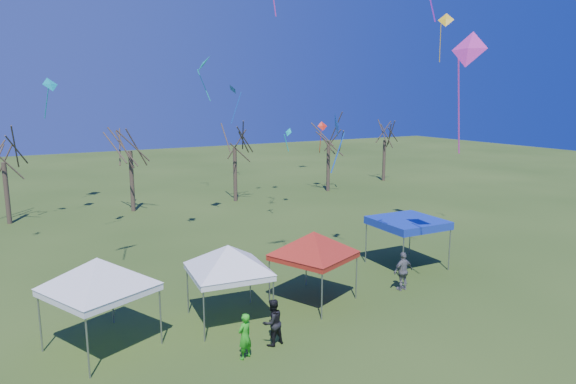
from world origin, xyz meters
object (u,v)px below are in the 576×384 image
tree_3 (234,128)px  tent_white_mid (228,250)px  tree_2 (129,129)px  tent_white_west (97,264)px  tree_4 (329,125)px  person_green (245,336)px  tree_1 (1,140)px  tree_5 (385,125)px  tent_red (314,236)px  tent_blue (408,223)px  person_grey (403,271)px  person_dark (272,322)px

tree_3 → tent_white_mid: 23.69m
tree_2 → tent_white_west: size_ratio=2.03×
tree_4 → tent_white_west: bearing=-138.3°
tree_2 → person_green: 25.37m
tree_2 → tent_white_mid: tree_2 is taller
tree_1 → tree_5: tree_1 is taller
tree_3 → person_green: tree_3 is taller
tree_4 → tent_white_mid: 28.76m
tree_4 → tent_red: 26.30m
tree_5 → person_green: 38.86m
tent_white_west → tent_red: (8.68, -0.12, -0.19)m
tent_white_mid → tree_2: bearing=86.5°
tent_blue → tent_white_west: bearing=-174.9°
tent_white_west → tent_red: tent_white_west is taller
tree_5 → person_green: bearing=-136.8°
tent_blue → person_grey: bearing=-134.9°
tree_1 → person_dark: bearing=-72.7°
tent_white_west → tree_1: bearing=96.1°
tree_2 → tree_5: size_ratio=1.10×
tree_4 → tent_white_west: tree_4 is taller
tree_4 → person_grey: tree_4 is taller
tree_1 → person_green: 26.24m
tent_blue → tent_white_mid: bearing=-171.7°
tree_1 → tent_white_mid: bearing=-72.1°
tree_1 → tent_red: size_ratio=2.01×
tree_5 → tent_blue: size_ratio=2.25×
tree_3 → tent_red: 22.33m
tree_1 → tent_white_mid: tree_1 is taller
tent_white_west → tent_blue: tent_white_west is taller
tree_4 → tent_blue: 21.84m
tent_red → person_grey: size_ratio=2.10×
tree_5 → person_green: tree_5 is taller
tree_5 → tent_blue: tree_5 is taller
tree_3 → tent_white_west: (-14.46, -21.21, -3.00)m
tent_blue → person_dark: bearing=-157.6°
tree_1 → person_grey: tree_1 is taller
tent_white_west → tent_blue: bearing=5.1°
tree_5 → tent_white_mid: (-27.40, -23.39, -2.85)m
tent_white_mid → tent_red: bearing=0.6°
tent_white_west → person_grey: bearing=-4.7°
tent_white_west → tent_white_mid: bearing=-1.9°
tree_2 → person_dark: 24.92m
tent_white_west → person_dark: size_ratio=2.38×
person_dark → tree_3: bearing=-120.3°
tree_2 → person_grey: (6.85, -22.60, -5.39)m
tree_1 → person_grey: (15.25, -22.88, -4.90)m
tent_blue → person_dark: tent_blue is taller
tent_white_mid → tent_red: 3.93m
tree_1 → tree_4: (26.12, -0.65, 0.27)m
tree_2 → tree_3: (8.40, -0.33, -0.21)m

